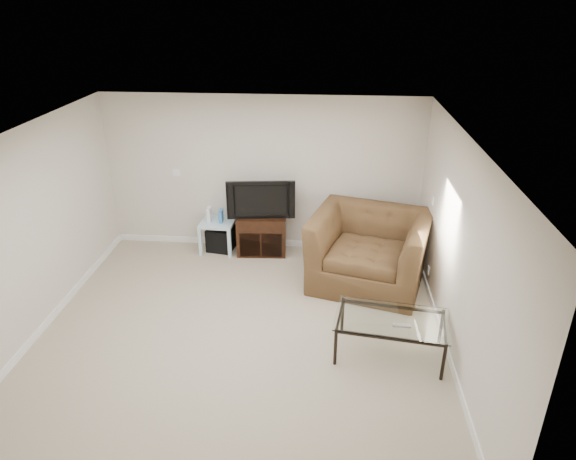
# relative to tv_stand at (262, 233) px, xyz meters

# --- Properties ---
(floor) EXTENTS (5.00, 5.00, 0.00)m
(floor) POSITION_rel_tv_stand_xyz_m (0.01, -2.28, -0.32)
(floor) COLOR tan
(floor) RESTS_ON ground
(ceiling) EXTENTS (5.00, 5.00, 0.00)m
(ceiling) POSITION_rel_tv_stand_xyz_m (0.01, -2.28, 2.18)
(ceiling) COLOR white
(ceiling) RESTS_ON ground
(wall_back) EXTENTS (5.00, 0.02, 2.50)m
(wall_back) POSITION_rel_tv_stand_xyz_m (0.01, 0.22, 0.93)
(wall_back) COLOR silver
(wall_back) RESTS_ON ground
(wall_left) EXTENTS (0.02, 5.00, 2.50)m
(wall_left) POSITION_rel_tv_stand_xyz_m (-2.49, -2.28, 0.93)
(wall_left) COLOR silver
(wall_left) RESTS_ON ground
(wall_right) EXTENTS (0.02, 5.00, 2.50)m
(wall_right) POSITION_rel_tv_stand_xyz_m (2.51, -2.28, 0.93)
(wall_right) COLOR silver
(wall_right) RESTS_ON ground
(plate_back) EXTENTS (0.12, 0.02, 0.12)m
(plate_back) POSITION_rel_tv_stand_xyz_m (-1.39, 0.21, 0.93)
(plate_back) COLOR white
(plate_back) RESTS_ON wall_back
(plate_right_switch) EXTENTS (0.02, 0.09, 0.13)m
(plate_right_switch) POSITION_rel_tv_stand_xyz_m (2.50, -0.68, 0.93)
(plate_right_switch) COLOR white
(plate_right_switch) RESTS_ON wall_right
(plate_right_outlet) EXTENTS (0.02, 0.08, 0.12)m
(plate_right_outlet) POSITION_rel_tv_stand_xyz_m (2.50, -0.98, -0.02)
(plate_right_outlet) COLOR white
(plate_right_outlet) RESTS_ON wall_right
(tv_stand) EXTENTS (0.80, 0.58, 0.65)m
(tv_stand) POSITION_rel_tv_stand_xyz_m (0.00, 0.00, 0.00)
(tv_stand) COLOR black
(tv_stand) RESTS_ON floor
(dvd_player) EXTENTS (0.46, 0.33, 0.06)m
(dvd_player) POSITION_rel_tv_stand_xyz_m (0.00, -0.04, 0.22)
(dvd_player) COLOR black
(dvd_player) RESTS_ON tv_stand
(television) EXTENTS (1.01, 0.31, 0.61)m
(television) POSITION_rel_tv_stand_xyz_m (0.00, -0.03, 0.63)
(television) COLOR black
(television) RESTS_ON tv_stand
(side_table) EXTENTS (0.56, 0.56, 0.51)m
(side_table) POSITION_rel_tv_stand_xyz_m (-0.71, 0.00, -0.07)
(side_table) COLOR #AEBFD2
(side_table) RESTS_ON floor
(subwoofer) EXTENTS (0.46, 0.46, 0.40)m
(subwoofer) POSITION_rel_tv_stand_xyz_m (-0.68, 0.02, -0.14)
(subwoofer) COLOR black
(subwoofer) RESTS_ON floor
(game_console) EXTENTS (0.05, 0.17, 0.23)m
(game_console) POSITION_rel_tv_stand_xyz_m (-0.84, -0.01, 0.31)
(game_console) COLOR white
(game_console) RESTS_ON side_table
(game_case) EXTENTS (0.05, 0.15, 0.20)m
(game_case) POSITION_rel_tv_stand_xyz_m (-0.65, -0.03, 0.29)
(game_case) COLOR #337FCC
(game_case) RESTS_ON side_table
(recliner) EXTENTS (1.82, 1.44, 1.40)m
(recliner) POSITION_rel_tv_stand_xyz_m (1.66, -0.85, 0.38)
(recliner) COLOR #4E3A22
(recliner) RESTS_ON floor
(coffee_table) EXTENTS (1.36, 0.89, 0.50)m
(coffee_table) POSITION_rel_tv_stand_xyz_m (1.81, -2.51, -0.08)
(coffee_table) COLOR black
(coffee_table) RESTS_ON floor
(remote) EXTENTS (0.20, 0.07, 0.02)m
(remote) POSITION_rel_tv_stand_xyz_m (1.91, -2.65, 0.19)
(remote) COLOR #B2B2B7
(remote) RESTS_ON coffee_table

